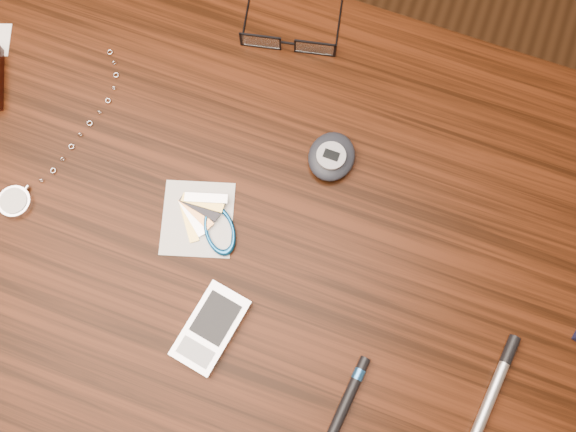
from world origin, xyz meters
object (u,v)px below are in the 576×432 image
desk (251,246)px  silver_pen (494,389)px  eyeglasses (289,40)px  pocket_watch (19,197)px  pedometer (332,156)px  notepad_keys (208,223)px  pda_phone (211,328)px

desk → silver_pen: silver_pen is taller
desk → eyeglasses: 0.28m
pocket_watch → pedometer: (0.35, 0.18, 0.01)m
pedometer → notepad_keys: (-0.11, -0.13, -0.01)m
notepad_keys → pocket_watch: bearing=-167.7°
pocket_watch → notepad_keys: same height
desk → notepad_keys: size_ratio=8.03×
eyeglasses → pda_phone: bearing=-83.5°
notepad_keys → silver_pen: same height
pocket_watch → eyeglasses: bearing=52.9°
pedometer → notepad_keys: 0.17m
desk → silver_pen: (0.33, -0.08, 0.11)m
desk → eyeglasses: (-0.04, 0.25, 0.11)m
desk → silver_pen: 0.36m
eyeglasses → pocket_watch: size_ratio=0.61×
pedometer → silver_pen: (0.27, -0.20, -0.01)m
silver_pen → desk: bearing=166.0°
eyeglasses → silver_pen: 0.50m
pda_phone → pocket_watch: bearing=166.7°
notepad_keys → eyeglasses: bearing=88.4°
eyeglasses → notepad_keys: size_ratio=1.25×
pedometer → notepad_keys: pedometer is taller
pedometer → notepad_keys: size_ratio=0.54×
eyeglasses → desk: bearing=-81.4°
desk → pedometer: bearing=59.9°
desk → notepad_keys: notepad_keys is taller
pedometer → silver_pen: pedometer is taller
pda_phone → silver_pen: 0.33m
desk → notepad_keys: bearing=-164.8°
desk → pedometer: pedometer is taller
pda_phone → pedometer: 0.26m
eyeglasses → silver_pen: eyeglasses is taller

